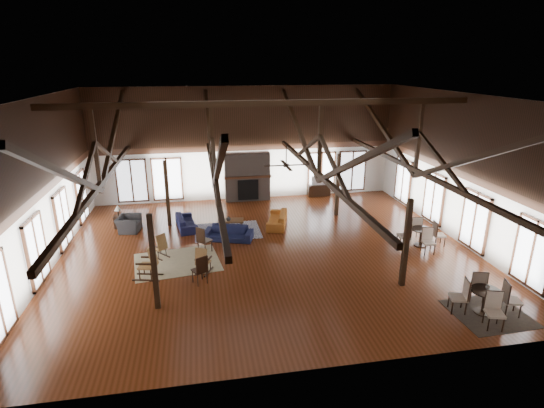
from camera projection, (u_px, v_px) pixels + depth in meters
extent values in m
plane|color=#642B15|center=(268.00, 250.00, 16.93)|extent=(16.00, 16.00, 0.00)
cube|color=black|center=(267.00, 96.00, 15.02)|extent=(16.00, 14.00, 0.02)
cube|color=white|center=(246.00, 144.00, 22.51)|extent=(16.00, 0.02, 6.00)
cube|color=white|center=(319.00, 258.00, 9.44)|extent=(16.00, 0.02, 6.00)
cube|color=white|center=(40.00, 188.00, 14.65)|extent=(0.02, 14.00, 6.00)
cube|color=white|center=(461.00, 169.00, 17.30)|extent=(0.02, 14.00, 6.00)
cube|color=black|center=(267.00, 103.00, 15.10)|extent=(15.60, 0.18, 0.22)
cube|color=black|center=(100.00, 184.00, 14.97)|extent=(0.16, 13.70, 0.18)
cube|color=black|center=(95.00, 146.00, 14.54)|extent=(0.14, 0.14, 2.70)
cube|color=black|center=(113.00, 134.00, 17.84)|extent=(0.15, 7.07, 3.12)
cube|color=black|center=(68.00, 176.00, 11.31)|extent=(0.15, 7.07, 3.12)
cube|color=black|center=(214.00, 179.00, 15.63)|extent=(0.16, 13.70, 0.18)
cube|color=black|center=(212.00, 143.00, 15.20)|extent=(0.14, 0.14, 2.70)
cube|color=black|center=(209.00, 131.00, 18.50)|extent=(0.15, 7.07, 3.12)
cube|color=black|center=(218.00, 169.00, 11.97)|extent=(0.15, 7.07, 3.12)
cube|color=black|center=(319.00, 174.00, 16.29)|extent=(0.16, 13.70, 0.18)
cube|color=black|center=(320.00, 139.00, 15.86)|extent=(0.14, 0.14, 2.70)
cube|color=black|center=(298.00, 129.00, 19.17)|extent=(0.15, 7.07, 3.12)
cube|color=black|center=(353.00, 164.00, 12.63)|extent=(0.15, 7.07, 3.12)
cube|color=black|center=(415.00, 170.00, 16.95)|extent=(0.16, 13.70, 0.18)
cube|color=black|center=(419.00, 136.00, 16.52)|extent=(0.14, 0.14, 2.70)
cube|color=black|center=(381.00, 127.00, 19.83)|extent=(0.15, 7.07, 3.12)
cube|color=black|center=(474.00, 159.00, 13.29)|extent=(0.15, 7.07, 3.12)
cube|color=black|center=(154.00, 263.00, 12.52)|extent=(0.16, 0.16, 3.05)
cube|color=black|center=(406.00, 243.00, 13.84)|extent=(0.16, 0.16, 3.05)
cube|color=black|center=(167.00, 194.00, 19.05)|extent=(0.16, 0.16, 3.05)
cube|color=black|center=(338.00, 185.00, 20.37)|extent=(0.16, 0.16, 3.05)
cube|color=brown|center=(247.00, 177.00, 22.75)|extent=(2.40, 0.62, 2.60)
cube|color=black|center=(248.00, 190.00, 22.66)|extent=(1.10, 0.06, 1.10)
cube|color=#371D10|center=(248.00, 177.00, 22.47)|extent=(2.50, 0.20, 0.12)
cylinder|color=black|center=(286.00, 156.00, 14.79)|extent=(0.04, 0.04, 0.70)
cylinder|color=black|center=(286.00, 165.00, 14.90)|extent=(0.20, 0.20, 0.10)
cube|color=black|center=(299.00, 165.00, 14.98)|extent=(0.70, 0.12, 0.02)
cube|color=black|center=(284.00, 162.00, 15.32)|extent=(0.12, 0.70, 0.02)
cube|color=black|center=(274.00, 166.00, 14.83)|extent=(0.70, 0.12, 0.02)
cube|color=black|center=(289.00, 168.00, 14.48)|extent=(0.12, 0.70, 0.02)
imported|color=#161A3C|center=(229.00, 233.00, 17.87)|extent=(2.16, 1.37, 0.59)
imported|color=#141537|center=(186.00, 222.00, 19.14)|extent=(2.03, 1.05, 0.57)
imported|color=#B36422|center=(277.00, 219.00, 19.48)|extent=(2.19, 1.34, 0.60)
cube|color=brown|center=(230.00, 220.00, 18.95)|extent=(1.22, 0.70, 0.06)
cube|color=brown|center=(220.00, 227.00, 18.76)|extent=(0.06, 0.06, 0.39)
cube|color=brown|center=(219.00, 224.00, 19.12)|extent=(0.06, 0.06, 0.39)
cube|color=brown|center=(242.00, 226.00, 18.92)|extent=(0.06, 0.06, 0.39)
cube|color=brown|center=(241.00, 223.00, 19.28)|extent=(0.06, 0.06, 0.39)
imported|color=#B2B2B2|center=(228.00, 218.00, 18.81)|extent=(0.26, 0.26, 0.21)
imported|color=#272729|center=(129.00, 224.00, 18.78)|extent=(1.18, 1.07, 0.68)
cube|color=black|center=(119.00, 222.00, 19.19)|extent=(0.42, 0.42, 0.56)
cylinder|color=black|center=(118.00, 213.00, 19.05)|extent=(0.08, 0.08, 0.33)
cone|color=beige|center=(118.00, 208.00, 18.97)|extent=(0.30, 0.30, 0.24)
cube|color=olive|center=(159.00, 248.00, 16.27)|extent=(0.59, 0.59, 0.04)
cube|color=olive|center=(162.00, 242.00, 16.06)|extent=(0.43, 0.41, 0.62)
cube|color=black|center=(156.00, 258.00, 16.25)|extent=(0.53, 0.60, 0.04)
cube|color=black|center=(164.00, 255.00, 16.51)|extent=(0.53, 0.60, 0.04)
cube|color=olive|center=(204.00, 262.00, 15.09)|extent=(0.57, 0.56, 0.05)
cube|color=olive|center=(201.00, 257.00, 14.81)|extent=(0.46, 0.33, 0.63)
cube|color=black|center=(199.00, 271.00, 15.25)|extent=(0.36, 0.72, 0.05)
cube|color=black|center=(209.00, 272.00, 15.16)|extent=(0.36, 0.72, 0.05)
cube|color=olive|center=(147.00, 266.00, 14.63)|extent=(0.62, 0.64, 0.06)
cube|color=olive|center=(153.00, 256.00, 14.50)|extent=(0.32, 0.57, 0.77)
cube|color=black|center=(146.00, 280.00, 14.56)|extent=(0.94, 0.27, 0.06)
cube|color=black|center=(150.00, 274.00, 14.98)|extent=(0.94, 0.27, 0.06)
cube|color=black|center=(205.00, 241.00, 16.63)|extent=(0.65, 0.65, 0.05)
cube|color=black|center=(201.00, 235.00, 16.38)|extent=(0.35, 0.36, 0.60)
cylinder|color=black|center=(205.00, 246.00, 16.71)|extent=(0.04, 0.04, 0.49)
cube|color=black|center=(199.00, 270.00, 14.31)|extent=(0.59, 0.59, 0.05)
cube|color=black|center=(202.00, 265.00, 14.07)|extent=(0.41, 0.24, 0.58)
cylinder|color=black|center=(200.00, 277.00, 14.38)|extent=(0.04, 0.04, 0.47)
cylinder|color=black|center=(486.00, 291.00, 12.50)|extent=(0.87, 0.87, 0.04)
cylinder|color=black|center=(484.00, 302.00, 12.62)|extent=(0.10, 0.10, 0.72)
cylinder|color=black|center=(482.00, 312.00, 12.73)|extent=(0.52, 0.52, 0.04)
cylinder|color=black|center=(422.00, 229.00, 17.16)|extent=(0.84, 0.84, 0.04)
cylinder|color=black|center=(421.00, 237.00, 17.27)|extent=(0.10, 0.10, 0.69)
cylinder|color=black|center=(420.00, 245.00, 17.38)|extent=(0.50, 0.50, 0.04)
imported|color=#B2B2B2|center=(488.00, 287.00, 12.56)|extent=(0.15, 0.15, 0.10)
imported|color=#B2B2B2|center=(425.00, 228.00, 17.08)|extent=(0.14, 0.14, 0.09)
cube|color=black|center=(319.00, 190.00, 23.80)|extent=(1.26, 0.47, 0.63)
imported|color=#B2B2B2|center=(319.00, 180.00, 23.62)|extent=(0.90, 0.20, 0.51)
cube|color=tan|center=(177.00, 262.00, 15.93)|extent=(3.38, 2.82, 0.01)
cube|color=#1B214D|center=(227.00, 231.00, 18.87)|extent=(2.89, 2.18, 0.01)
cube|color=black|center=(489.00, 313.00, 12.69)|extent=(2.21, 2.02, 0.01)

